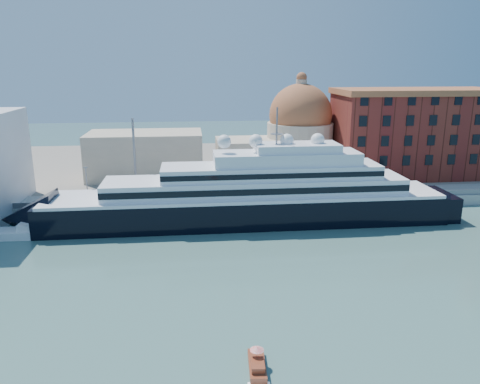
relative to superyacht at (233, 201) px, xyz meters
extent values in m
plane|color=#355B55|center=(-0.22, -23.00, -4.71)|extent=(400.00, 400.00, 0.00)
cube|color=gray|center=(-0.22, 11.00, -3.46)|extent=(180.00, 10.00, 2.50)
cube|color=slate|center=(-0.22, 52.00, -3.71)|extent=(260.00, 72.00, 2.00)
cube|color=slate|center=(-0.22, 6.50, -1.61)|extent=(180.00, 0.10, 1.20)
cube|color=black|center=(2.49, 0.00, -2.43)|extent=(81.03, 12.47, 6.75)
cone|color=black|center=(-40.11, 0.00, -2.43)|extent=(10.39, 12.47, 12.47)
cube|color=black|center=(43.00, 0.00, -2.64)|extent=(6.23, 11.43, 6.23)
cube|color=white|center=(2.49, 0.00, 1.21)|extent=(78.95, 12.67, 0.62)
cube|color=white|center=(4.57, 0.00, 3.08)|extent=(60.25, 10.39, 3.12)
cube|color=black|center=(4.57, -5.19, 3.08)|extent=(60.25, 0.15, 1.25)
cube|color=white|center=(7.68, 0.00, 5.99)|extent=(43.63, 9.35, 2.70)
cube|color=white|center=(10.80, 0.00, 8.58)|extent=(29.09, 8.31, 2.49)
cube|color=white|center=(12.88, 0.00, 10.66)|extent=(16.62, 7.27, 1.66)
cylinder|color=slate|center=(8.72, 0.00, 15.02)|extent=(0.31, 0.31, 7.27)
sphere|color=white|center=(-1.67, 0.00, 12.11)|extent=(2.70, 2.70, 2.70)
sphere|color=white|center=(4.57, 0.00, 12.11)|extent=(2.70, 2.70, 2.70)
sphere|color=white|center=(10.80, 0.00, 12.11)|extent=(2.70, 2.70, 2.70)
sphere|color=white|center=(17.03, 0.00, 12.11)|extent=(2.70, 2.70, 2.70)
cube|color=white|center=(-40.73, -3.92, -4.09)|extent=(12.63, 4.51, 1.67)
cube|color=white|center=(-38.65, -3.98, -2.73)|extent=(4.24, 2.72, 1.25)
cube|color=maroon|center=(-1.91, -47.74, -4.41)|extent=(2.11, 5.37, 0.88)
cube|color=maroon|center=(-1.97, -48.62, -3.66)|extent=(1.55, 2.28, 0.70)
cylinder|color=slate|center=(-1.88, -47.31, -3.31)|extent=(0.05, 0.05, 1.40)
cone|color=red|center=(-1.88, -47.31, -2.52)|extent=(1.58, 1.58, 0.35)
cube|color=maroon|center=(51.78, 29.00, 8.29)|extent=(42.00, 18.00, 22.00)
cube|color=#9A5532|center=(51.78, 29.00, 19.79)|extent=(43.00, 19.00, 1.50)
cylinder|color=beige|center=(21.78, 35.00, 4.29)|extent=(18.00, 18.00, 14.00)
sphere|color=#9A5532|center=(21.78, 35.00, 13.29)|extent=(17.00, 17.00, 17.00)
cylinder|color=beige|center=(21.78, 35.00, 21.29)|extent=(3.00, 3.00, 3.00)
cube|color=beige|center=(7.78, 33.00, 2.29)|extent=(18.00, 14.00, 10.00)
cube|color=beige|center=(-20.22, 35.00, 3.29)|extent=(30.00, 16.00, 12.00)
cylinder|color=slate|center=(-30.22, 8.00, 1.79)|extent=(0.24, 0.24, 8.00)
cube|color=slate|center=(-30.22, 8.00, 5.89)|extent=(0.80, 0.30, 0.25)
cylinder|color=slate|center=(-0.22, 8.00, 1.79)|extent=(0.24, 0.24, 8.00)
cube|color=slate|center=(-0.22, 8.00, 5.89)|extent=(0.80, 0.30, 0.25)
cylinder|color=slate|center=(29.78, 8.00, 1.79)|extent=(0.24, 0.24, 8.00)
cube|color=slate|center=(29.78, 8.00, 5.89)|extent=(0.80, 0.30, 0.25)
cylinder|color=slate|center=(-20.22, 10.00, 6.79)|extent=(0.50, 0.50, 18.00)
camera|label=1|loc=(-8.37, -90.47, 26.77)|focal=35.00mm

